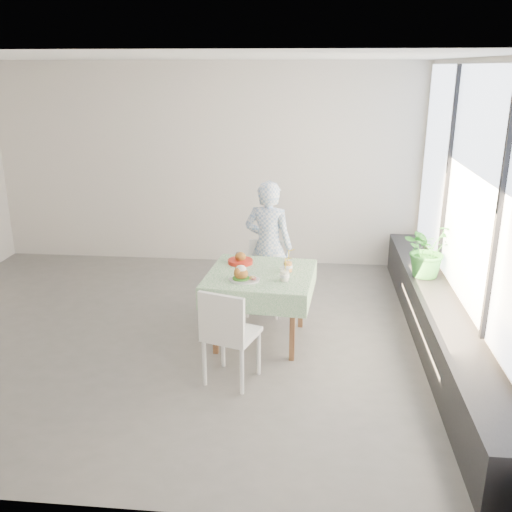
# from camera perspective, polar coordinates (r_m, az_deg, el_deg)

# --- Properties ---
(floor) EXTENTS (6.00, 6.00, 0.00)m
(floor) POSITION_cam_1_polar(r_m,az_deg,el_deg) (6.21, -8.91, -7.77)
(floor) COLOR #595754
(floor) RESTS_ON ground
(ceiling) EXTENTS (6.00, 6.00, 0.00)m
(ceiling) POSITION_cam_1_polar(r_m,az_deg,el_deg) (5.58, -10.41, 18.99)
(ceiling) COLOR white
(ceiling) RESTS_ON ground
(wall_back) EXTENTS (6.00, 0.02, 2.80)m
(wall_back) POSITION_cam_1_polar(r_m,az_deg,el_deg) (8.13, -5.05, 9.04)
(wall_back) COLOR beige
(wall_back) RESTS_ON ground
(wall_front) EXTENTS (6.00, 0.02, 2.80)m
(wall_front) POSITION_cam_1_polar(r_m,az_deg,el_deg) (3.50, -20.12, -4.90)
(wall_front) COLOR beige
(wall_front) RESTS_ON ground
(wall_right) EXTENTS (0.02, 5.00, 2.80)m
(wall_right) POSITION_cam_1_polar(r_m,az_deg,el_deg) (5.74, 20.78, 3.95)
(wall_right) COLOR beige
(wall_right) RESTS_ON ground
(window_pane) EXTENTS (0.01, 4.80, 2.18)m
(window_pane) POSITION_cam_1_polar(r_m,az_deg,el_deg) (5.68, 20.77, 6.40)
(window_pane) COLOR #D1E0F9
(window_pane) RESTS_ON ground
(window_ledge) EXTENTS (0.40, 4.80, 0.50)m
(window_ledge) POSITION_cam_1_polar(r_m,az_deg,el_deg) (6.06, 17.72, -6.53)
(window_ledge) COLOR black
(window_ledge) RESTS_ON ground
(cafe_table) EXTENTS (1.13, 1.13, 0.74)m
(cafe_table) POSITION_cam_1_polar(r_m,az_deg,el_deg) (5.85, 0.44, -4.27)
(cafe_table) COLOR brown
(cafe_table) RESTS_ON ground
(chair_far) EXTENTS (0.41, 0.41, 0.83)m
(chair_far) POSITION_cam_1_polar(r_m,az_deg,el_deg) (6.57, 0.80, -3.57)
(chair_far) COLOR white
(chair_far) RESTS_ON ground
(chair_near) EXTENTS (0.54, 0.54, 0.91)m
(chair_near) POSITION_cam_1_polar(r_m,az_deg,el_deg) (5.19, -2.50, -9.63)
(chair_near) COLOR white
(chair_near) RESTS_ON ground
(diner) EXTENTS (0.62, 0.48, 1.53)m
(diner) POSITION_cam_1_polar(r_m,az_deg,el_deg) (6.51, 1.25, 0.97)
(diner) COLOR #83A3D1
(diner) RESTS_ON ground
(main_dish) EXTENTS (0.30, 0.30, 0.16)m
(main_dish) POSITION_cam_1_polar(r_m,az_deg,el_deg) (5.52, -1.34, -1.97)
(main_dish) COLOR white
(main_dish) RESTS_ON cafe_table
(juice_cup_orange) EXTENTS (0.10, 0.10, 0.28)m
(juice_cup_orange) POSITION_cam_1_polar(r_m,az_deg,el_deg) (5.76, 3.20, -0.97)
(juice_cup_orange) COLOR white
(juice_cup_orange) RESTS_ON cafe_table
(juice_cup_lemonade) EXTENTS (0.10, 0.10, 0.27)m
(juice_cup_lemonade) POSITION_cam_1_polar(r_m,az_deg,el_deg) (5.52, 2.88, -1.87)
(juice_cup_lemonade) COLOR white
(juice_cup_lemonade) RESTS_ON cafe_table
(second_dish) EXTENTS (0.26, 0.26, 0.12)m
(second_dish) POSITION_cam_1_polar(r_m,az_deg,el_deg) (6.01, -1.57, -0.41)
(second_dish) COLOR red
(second_dish) RESTS_ON cafe_table
(potted_plant) EXTENTS (0.73, 0.72, 0.62)m
(potted_plant) POSITION_cam_1_polar(r_m,az_deg,el_deg) (6.53, 16.82, 0.65)
(potted_plant) COLOR #2E7025
(potted_plant) RESTS_ON window_ledge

